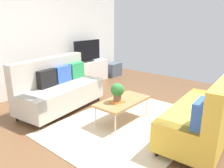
# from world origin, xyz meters

# --- Properties ---
(ground_plane) EXTENTS (7.68, 7.68, 0.00)m
(ground_plane) POSITION_xyz_m (0.00, 0.00, 0.00)
(ground_plane) COLOR brown
(wall_far) EXTENTS (6.40, 0.12, 2.90)m
(wall_far) POSITION_xyz_m (0.00, 2.80, 1.45)
(wall_far) COLOR white
(wall_far) RESTS_ON ground_plane
(area_rug) EXTENTS (2.90, 2.20, 0.01)m
(area_rug) POSITION_xyz_m (0.07, -0.23, 0.01)
(area_rug) COLOR beige
(area_rug) RESTS_ON ground_plane
(couch_beige) EXTENTS (1.99, 1.08, 1.10)m
(couch_beige) POSITION_xyz_m (-0.28, 1.39, 0.45)
(couch_beige) COLOR #B2ADA3
(couch_beige) RESTS_ON ground_plane
(couch_green) EXTENTS (1.95, 0.97, 1.10)m
(couch_green) POSITION_xyz_m (0.41, -1.45, 0.44)
(couch_green) COLOR gold
(couch_green) RESTS_ON ground_plane
(coffee_table) EXTENTS (1.10, 0.56, 0.42)m
(coffee_table) POSITION_xyz_m (0.12, -0.03, 0.39)
(coffee_table) COLOR #9E7042
(coffee_table) RESTS_ON ground_plane
(tv_console) EXTENTS (1.40, 0.44, 0.64)m
(tv_console) POSITION_xyz_m (1.59, 2.46, 0.32)
(tv_console) COLOR silver
(tv_console) RESTS_ON ground_plane
(tv) EXTENTS (1.00, 0.20, 0.64)m
(tv) POSITION_xyz_m (1.59, 2.44, 0.95)
(tv) COLOR black
(tv) RESTS_ON tv_console
(storage_trunk) EXTENTS (0.52, 0.40, 0.44)m
(storage_trunk) POSITION_xyz_m (2.69, 2.36, 0.22)
(storage_trunk) COLOR #4C5666
(storage_trunk) RESTS_ON ground_plane
(potted_plant) EXTENTS (0.24, 0.24, 0.36)m
(potted_plant) POSITION_xyz_m (-0.01, 0.00, 0.63)
(potted_plant) COLOR brown
(potted_plant) RESTS_ON coffee_table
(table_book_0) EXTENTS (0.27, 0.22, 0.02)m
(table_book_0) POSITION_xyz_m (-0.01, 0.00, 0.43)
(table_book_0) COLOR orange
(table_book_0) RESTS_ON coffee_table
(vase_0) EXTENTS (0.12, 0.12, 0.14)m
(vase_0) POSITION_xyz_m (1.01, 2.51, 0.71)
(vase_0) COLOR #B24C4C
(vase_0) RESTS_ON tv_console
(bottle_0) EXTENTS (0.06, 0.06, 0.17)m
(bottle_0) POSITION_xyz_m (1.18, 2.42, 0.73)
(bottle_0) COLOR #3F8C4C
(bottle_0) RESTS_ON tv_console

